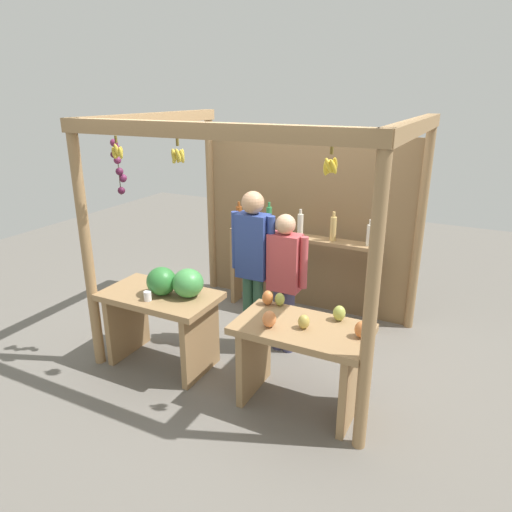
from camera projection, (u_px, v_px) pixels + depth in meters
ground_plane at (265, 342)px, 5.10m from camera, size 12.00×12.00×0.00m
market_stall at (284, 207)px, 5.03m from camera, size 2.78×2.29×2.38m
fruit_counter_left at (166, 305)px, 4.49m from camera, size 1.12×0.64×1.04m
fruit_counter_right at (302, 348)px, 3.92m from camera, size 1.12×0.66×0.90m
bottle_shelf_unit at (299, 254)px, 5.51m from camera, size 1.78×0.22×1.36m
vendor_man at (253, 256)px, 4.74m from camera, size 0.48×0.23×1.68m
vendor_woman at (284, 273)px, 4.67m from camera, size 0.48×0.20×1.48m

